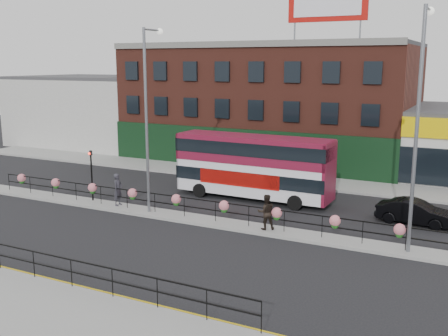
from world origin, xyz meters
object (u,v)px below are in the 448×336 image
at_px(double_decker_bus, 254,161).
at_px(lamp_column_east, 419,109).
at_px(lamp_column_west, 149,105).
at_px(pedestrian_b, 266,212).
at_px(car, 415,212).
at_px(pedestrian_a, 118,189).

bearing_deg(double_decker_bus, lamp_column_east, -28.39).
distance_m(lamp_column_west, lamp_column_east, 14.49).
bearing_deg(pedestrian_b, car, -178.13).
bearing_deg(lamp_column_east, car, 94.12).
xyz_separation_m(double_decker_bus, lamp_column_east, (10.39, -5.61, 4.14)).
bearing_deg(lamp_column_east, pedestrian_a, 179.74).
xyz_separation_m(pedestrian_a, lamp_column_west, (2.47, -0.04, 5.23)).
relative_size(pedestrian_a, lamp_column_east, 0.18).
relative_size(double_decker_bus, pedestrian_a, 5.21).
height_order(car, lamp_column_west, lamp_column_west).
height_order(pedestrian_b, lamp_column_west, lamp_column_west).
height_order(double_decker_bus, car, double_decker_bus).
bearing_deg(pedestrian_a, car, -79.77).
xyz_separation_m(double_decker_bus, pedestrian_b, (3.26, -5.81, -1.46)).
bearing_deg(double_decker_bus, pedestrian_a, -139.88).
height_order(pedestrian_a, lamp_column_east, lamp_column_east).
distance_m(pedestrian_b, lamp_column_east, 9.06).
height_order(pedestrian_a, pedestrian_b, pedestrian_a).
distance_m(pedestrian_b, lamp_column_west, 9.07).
bearing_deg(pedestrian_b, pedestrian_a, -35.94).
relative_size(pedestrian_b, lamp_column_west, 0.18).
xyz_separation_m(pedestrian_b, lamp_column_west, (-7.37, 0.24, 5.28)).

